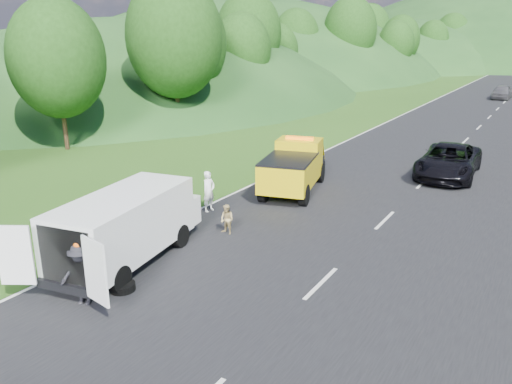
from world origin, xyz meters
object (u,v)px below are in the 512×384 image
Objects in this scene: tow_truck at (294,167)px; child at (227,234)px; suitcase at (188,206)px; worker at (85,304)px; white_van at (127,224)px; spare_tire at (123,291)px; woman at (209,211)px; passing_suv at (447,177)px.

tow_truck is 6.04m from child.
worker is at bearing -72.85° from suitcase.
white_van is (-0.99, -9.39, 0.12)m from tow_truck.
spare_tire is at bearing -83.50° from child.
tow_truck is at bearing 74.20° from white_van.
white_van is at bearing 128.54° from spare_tire.
tow_truck reaches higher than suitcase.
white_van is at bearing -165.42° from woman.
white_van is 12.35× the size of suitcase.
spare_tire is (0.33, 1.05, 0.00)m from worker.
white_van reaches higher than spare_tire.
tow_truck is at bearing 91.06° from spare_tire.
passing_suv is (5.67, 18.16, 0.00)m from worker.
passing_suv is (5.34, 17.11, 0.00)m from spare_tire.
spare_tire is (-0.15, -4.96, 0.00)m from child.
worker is at bearing -109.67° from passing_suv.
child is at bearing 88.33° from spare_tire.
tow_truck is at bearing 59.73° from worker.
spare_tire is at bearing -157.21° from woman.
suitcase is at bearing -129.74° from tow_truck.
spare_tire is (2.53, -6.08, -0.27)m from suitcase.
passing_suv is at bearing 75.02° from child.
child is 1.53× the size of spare_tire.
white_van is 5.33m from woman.
woman is at bearing 87.74° from white_van.
child is 0.64× the size of worker.
woman is 7.83m from worker.
worker is at bearing -161.62° from woman.
spare_tire is 0.12× the size of passing_suv.
white_van is 2.29m from spare_tire.
tow_truck is 8.41m from passing_suv.
woman reaches higher than passing_suv.
woman is 2.32× the size of spare_tire.
white_van is at bearing -73.72° from suitcase.
white_van reaches higher than woman.
woman is at bearing 105.74° from spare_tire.
tow_truck is 5.41m from suitcase.
spare_tire is at bearing -61.25° from white_van.
worker is 3.15× the size of suitcase.
tow_truck is at bearing 101.52° from child.
woman is 1.52× the size of child.
white_van is 3.91× the size of worker.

